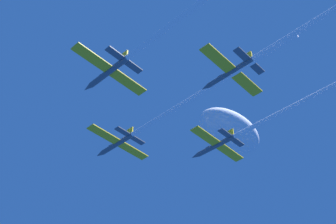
{
  "coord_description": "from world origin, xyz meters",
  "views": [
    {
      "loc": [
        -55.54,
        -69.51,
        -64.81
      ],
      "look_at": [
        -0.39,
        -17.68,
        -0.47
      ],
      "focal_mm": 45.13,
      "sensor_mm": 36.0,
      "label": 1
    }
  ],
  "objects_px": {
    "jet_lead": "(166,114)",
    "jet_slot": "(315,21)",
    "jet_right_wing": "(281,112)",
    "jet_left_wing": "(180,18)"
  },
  "relations": [
    {
      "from": "jet_lead",
      "to": "jet_right_wing",
      "type": "height_order",
      "value": "jet_lead"
    },
    {
      "from": "jet_right_wing",
      "to": "jet_lead",
      "type": "bearing_deg",
      "value": 130.69
    },
    {
      "from": "jet_lead",
      "to": "jet_slot",
      "type": "bearing_deg",
      "value": -90.56
    },
    {
      "from": "jet_slot",
      "to": "jet_left_wing",
      "type": "bearing_deg",
      "value": 134.65
    },
    {
      "from": "jet_left_wing",
      "to": "jet_slot",
      "type": "bearing_deg",
      "value": -45.35
    },
    {
      "from": "jet_lead",
      "to": "jet_slot",
      "type": "relative_size",
      "value": 0.92
    },
    {
      "from": "jet_right_wing",
      "to": "jet_slot",
      "type": "height_order",
      "value": "jet_slot"
    },
    {
      "from": "jet_right_wing",
      "to": "jet_slot",
      "type": "distance_m",
      "value": 25.87
    },
    {
      "from": "jet_left_wing",
      "to": "jet_slot",
      "type": "xyz_separation_m",
      "value": [
        17.93,
        -18.15,
        0.01
      ]
    },
    {
      "from": "jet_left_wing",
      "to": "jet_right_wing",
      "type": "bearing_deg",
      "value": 0.65
    }
  ]
}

